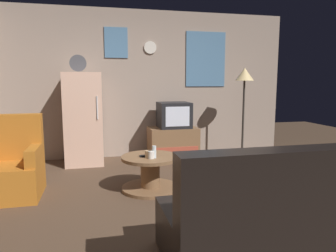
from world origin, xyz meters
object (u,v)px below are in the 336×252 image
object	(u,v)px
mug_ceramic_white	(151,155)
couch	(277,220)
standing_lamp	(244,81)
mug_ceramic_tan	(148,154)
wine_glass	(154,152)
coffee_table	(150,173)
fridge	(84,119)
remote_control	(146,156)
armchair	(11,168)
book_stack	(213,155)
tv_stand	(173,143)
crt_tv	(174,115)

from	to	relation	value
mug_ceramic_white	couch	size ratio (longest dim) A/B	0.05
standing_lamp	mug_ceramic_tan	xyz separation A→B (m)	(-1.93, -1.37, -0.88)
wine_glass	mug_ceramic_tan	distance (m)	0.08
standing_lamp	coffee_table	world-z (taller)	standing_lamp
fridge	remote_control	distance (m)	1.75
remote_control	mug_ceramic_tan	bearing A→B (deg)	-76.82
mug_ceramic_tan	armchair	world-z (taller)	armchair
standing_lamp	mug_ceramic_white	xyz separation A→B (m)	(-1.90, -1.41, -0.88)
mug_ceramic_tan	book_stack	world-z (taller)	mug_ceramic_tan
tv_stand	armchair	distance (m)	2.66
mug_ceramic_tan	standing_lamp	bearing A→B (deg)	35.37
tv_stand	mug_ceramic_tan	world-z (taller)	tv_stand
crt_tv	wine_glass	size ratio (longest dim) A/B	3.60
coffee_table	couch	bearing A→B (deg)	-69.23
coffee_table	remote_control	bearing A→B (deg)	-158.63
mug_ceramic_white	couch	distance (m)	1.78
wine_glass	remote_control	bearing A→B (deg)	136.47
armchair	mug_ceramic_white	bearing A→B (deg)	-10.31
standing_lamp	mug_ceramic_tan	distance (m)	2.53
mug_ceramic_tan	mug_ceramic_white	bearing A→B (deg)	-51.79
mug_ceramic_tan	wine_glass	bearing A→B (deg)	-17.31
remote_control	book_stack	distance (m)	2.00
standing_lamp	remote_control	bearing A→B (deg)	-146.19
coffee_table	couch	world-z (taller)	couch
crt_tv	mug_ceramic_white	world-z (taller)	crt_tv
armchair	standing_lamp	bearing A→B (deg)	17.50
armchair	tv_stand	bearing A→B (deg)	29.81
standing_lamp	coffee_table	size ratio (longest dim) A/B	2.21
remote_control	book_stack	xyz separation A→B (m)	(1.42, 1.35, -0.39)
remote_control	book_stack	bearing A→B (deg)	40.15
mug_ceramic_tan	crt_tv	bearing A→B (deg)	65.34
standing_lamp	wine_glass	distance (m)	2.48
crt_tv	mug_ceramic_white	bearing A→B (deg)	-113.19
tv_stand	coffee_table	world-z (taller)	tv_stand
remote_control	couch	xyz separation A→B (m)	(0.73, -1.74, -0.13)
fridge	crt_tv	size ratio (longest dim) A/B	3.28
crt_tv	mug_ceramic_tan	world-z (taller)	crt_tv
mug_ceramic_white	mug_ceramic_tan	world-z (taller)	same
fridge	crt_tv	world-z (taller)	fridge
remote_control	mug_ceramic_white	bearing A→B (deg)	-67.55
mug_ceramic_tan	armchair	size ratio (longest dim) A/B	0.09
mug_ceramic_tan	book_stack	bearing A→B (deg)	45.28
tv_stand	couch	bearing A→B (deg)	-89.98
crt_tv	mug_ceramic_white	distance (m)	1.79
standing_lamp	fridge	bearing A→B (deg)	175.26
remote_control	armchair	bearing A→B (deg)	169.66
fridge	mug_ceramic_tan	distance (m)	1.81
wine_glass	coffee_table	bearing A→B (deg)	105.78
fridge	mug_ceramic_tan	world-z (taller)	fridge
fridge	couch	xyz separation A→B (m)	(1.51, -3.27, -0.44)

